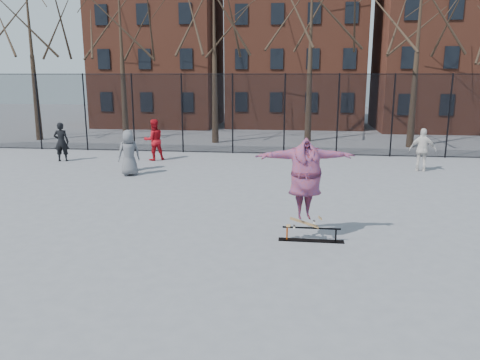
# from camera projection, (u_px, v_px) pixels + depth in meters

# --- Properties ---
(ground) EXTENTS (100.00, 100.00, 0.00)m
(ground) POSITION_uv_depth(u_px,v_px,m) (214.00, 243.00, 11.17)
(ground) COLOR slate
(skate_rail) EXTENTS (1.58, 0.24, 0.35)m
(skate_rail) POSITION_uv_depth(u_px,v_px,m) (311.00, 235.00, 11.30)
(skate_rail) COLOR black
(skate_rail) RESTS_ON ground
(skateboard) EXTENTS (0.77, 0.18, 0.09)m
(skateboard) POSITION_uv_depth(u_px,v_px,m) (304.00, 225.00, 11.27)
(skateboard) COLOR #A06E40
(skateboard) RESTS_ON skate_rail
(skater) EXTENTS (2.47, 1.13, 1.94)m
(skater) POSITION_uv_depth(u_px,v_px,m) (305.00, 184.00, 11.04)
(skater) COLOR #3D398F
(skater) RESTS_ON skateboard
(bystander_grey) EXTENTS (1.02, 0.91, 1.76)m
(bystander_grey) POSITION_uv_depth(u_px,v_px,m) (129.00, 154.00, 18.49)
(bystander_grey) COLOR #5C5C61
(bystander_grey) RESTS_ON ground
(bystander_black) EXTENTS (0.74, 0.57, 1.80)m
(bystander_black) POSITION_uv_depth(u_px,v_px,m) (61.00, 142.00, 21.55)
(bystander_black) COLOR black
(bystander_black) RESTS_ON ground
(bystander_red) EXTENTS (1.18, 1.12, 1.91)m
(bystander_red) POSITION_uv_depth(u_px,v_px,m) (154.00, 140.00, 21.79)
(bystander_red) COLOR red
(bystander_red) RESTS_ON ground
(bystander_white) EXTENTS (1.12, 0.67, 1.79)m
(bystander_white) POSITION_uv_depth(u_px,v_px,m) (423.00, 150.00, 19.30)
(bystander_white) COLOR silver
(bystander_white) RESTS_ON ground
(bystander_extra) EXTENTS (1.01, 0.91, 1.73)m
(bystander_extra) POSITION_uv_depth(u_px,v_px,m) (129.00, 150.00, 19.38)
(bystander_extra) COLOR #5A5A5F
(bystander_extra) RESTS_ON ground
(fence) EXTENTS (34.03, 0.07, 4.00)m
(fence) POSITION_uv_depth(u_px,v_px,m) (260.00, 113.00, 23.30)
(fence) COLOR black
(fence) RESTS_ON ground
(tree_row) EXTENTS (33.66, 7.46, 10.67)m
(tree_row) POSITION_uv_depth(u_px,v_px,m) (263.00, 12.00, 26.17)
(tree_row) COLOR black
(tree_row) RESTS_ON ground
(rowhouses) EXTENTS (29.00, 7.00, 13.00)m
(rowhouses) POSITION_uv_depth(u_px,v_px,m) (285.00, 45.00, 34.90)
(rowhouses) COLOR brown
(rowhouses) RESTS_ON ground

